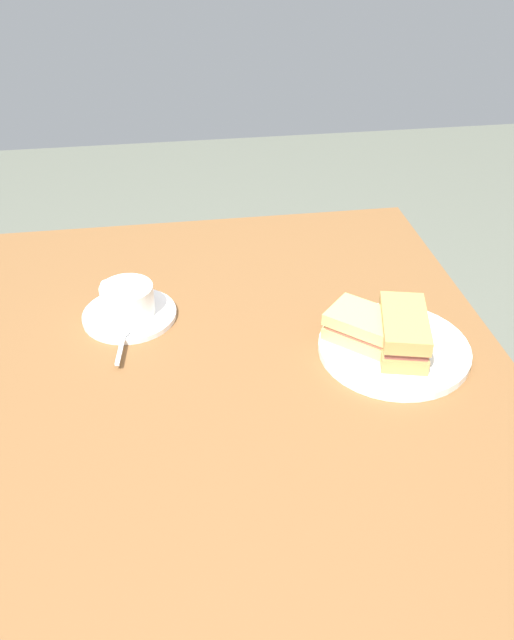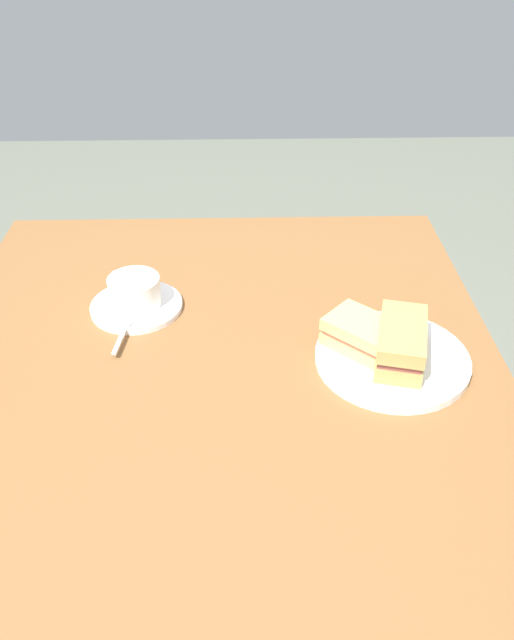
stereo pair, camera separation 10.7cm
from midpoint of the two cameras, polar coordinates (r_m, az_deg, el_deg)
ground_plane at (r=1.58m, az=-4.29°, el=-24.76°), size 6.00×6.00×0.00m
dining_table at (r=1.12m, az=-5.60°, el=-9.79°), size 1.03×0.91×0.72m
sandwich_plate at (r=1.06m, az=9.14°, el=-2.72°), size 0.24×0.24×0.01m
sandwich_front at (r=1.03m, az=9.81°, el=-1.14°), size 0.15×0.10×0.06m
sandwich_back at (r=1.04m, az=6.85°, el=-0.83°), size 0.14×0.15×0.05m
coffee_saucer at (r=1.16m, az=-13.70°, el=0.36°), size 0.16×0.16×0.01m
coffee_cup at (r=1.14m, az=-13.97°, el=1.73°), size 0.10×0.10×0.05m
spoon at (r=1.09m, az=-14.45°, el=-1.73°), size 0.10×0.02×0.01m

